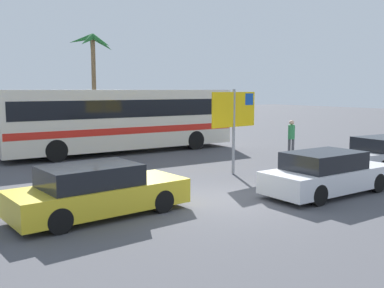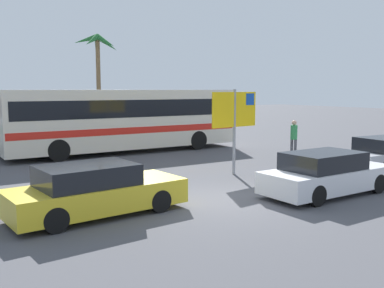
% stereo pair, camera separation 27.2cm
% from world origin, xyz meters
% --- Properties ---
extents(ground, '(120.00, 120.00, 0.00)m').
position_xyz_m(ground, '(0.00, 0.00, 0.00)').
color(ground, '#4C4C51').
extents(bus_front_coach, '(11.93, 2.60, 3.17)m').
position_xyz_m(bus_front_coach, '(1.71, 10.52, 1.78)').
color(bus_front_coach, silver).
rests_on(bus_front_coach, ground).
extents(bus_rear_coach, '(11.93, 2.60, 3.17)m').
position_xyz_m(bus_rear_coach, '(-2.16, 14.30, 1.78)').
color(bus_rear_coach, white).
rests_on(bus_rear_coach, ground).
extents(ferry_sign, '(2.19, 0.32, 3.20)m').
position_xyz_m(ferry_sign, '(2.85, 2.85, 2.33)').
color(ferry_sign, gray).
rests_on(ferry_sign, ground).
extents(car_yellow, '(4.61, 2.12, 1.32)m').
position_xyz_m(car_yellow, '(-3.54, 0.39, 0.64)').
color(car_yellow, yellow).
rests_on(car_yellow, ground).
extents(car_white, '(4.54, 1.79, 1.32)m').
position_xyz_m(car_white, '(3.21, -1.25, 0.64)').
color(car_white, silver).
rests_on(car_white, ground).
extents(pedestrian_near_sign, '(0.32, 0.32, 1.75)m').
position_xyz_m(pedestrian_near_sign, '(7.81, 4.71, 1.04)').
color(pedestrian_near_sign, '#4C4C51').
rests_on(pedestrian_near_sign, ground).
extents(palm_tree_seaside, '(3.28, 3.29, 7.28)m').
position_xyz_m(palm_tree_seaside, '(4.47, 21.57, 5.75)').
color(palm_tree_seaside, brown).
rests_on(palm_tree_seaside, ground).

